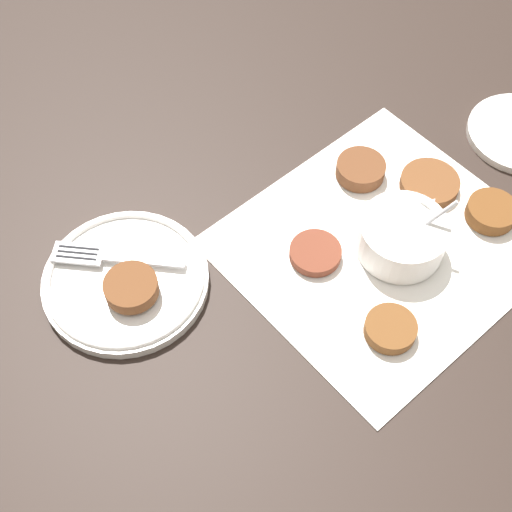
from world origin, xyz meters
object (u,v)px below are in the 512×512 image
sauce_bowl (402,238)px  fritter_on_plate (131,287)px  fork (104,256)px  serving_plate (126,280)px

sauce_bowl → fritter_on_plate: size_ratio=1.85×
fork → fritter_on_plate: bearing=-97.9°
fritter_on_plate → fork: (0.01, 0.06, -0.01)m
serving_plate → fritter_on_plate: fritter_on_plate is taller
serving_plate → fork: bearing=89.3°
fritter_on_plate → fork: size_ratio=0.45×
sauce_bowl → fork: sauce_bowl is taller
sauce_bowl → fork: (-0.26, 0.25, -0.00)m
serving_plate → fork: size_ratio=1.41×
sauce_bowl → fritter_on_plate: bearing=146.0°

